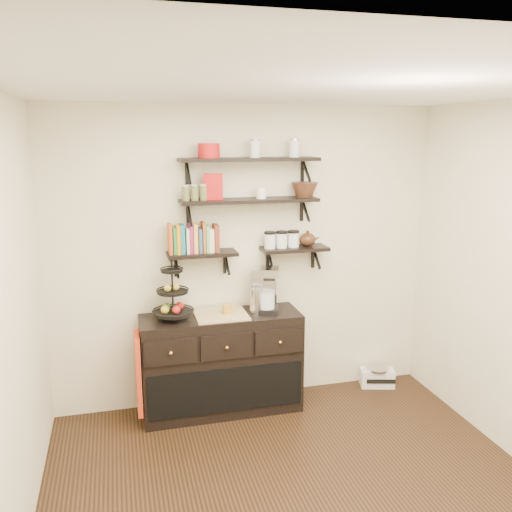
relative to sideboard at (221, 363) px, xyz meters
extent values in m
cube|color=white|center=(0.29, -1.51, 2.25)|extent=(3.50, 3.50, 0.02)
cube|color=#EFE8CA|center=(0.29, 0.24, 0.90)|extent=(3.50, 0.02, 2.70)
cube|color=#EFE8CA|center=(-1.46, -1.51, 0.90)|extent=(0.02, 3.50, 2.70)
cube|color=black|center=(0.29, 0.10, 1.78)|extent=(1.20, 0.27, 0.03)
cube|color=black|center=(-0.23, 0.22, 1.67)|extent=(0.02, 0.03, 0.20)
cube|color=black|center=(0.81, 0.22, 1.67)|extent=(0.02, 0.03, 0.20)
cube|color=black|center=(0.29, 0.10, 1.43)|extent=(1.20, 0.27, 0.03)
cube|color=black|center=(-0.23, 0.22, 1.32)|extent=(0.02, 0.03, 0.20)
cube|color=black|center=(0.81, 0.22, 1.32)|extent=(0.02, 0.03, 0.20)
cube|color=black|center=(-0.13, 0.11, 0.98)|extent=(0.60, 0.25, 0.03)
cube|color=black|center=(-0.35, 0.22, 0.87)|extent=(0.02, 0.03, 0.20)
cube|color=black|center=(0.09, 0.22, 0.87)|extent=(0.03, 0.03, 0.20)
cube|color=black|center=(0.71, 0.11, 0.98)|extent=(0.60, 0.25, 0.03)
cube|color=black|center=(0.49, 0.22, 0.87)|extent=(0.03, 0.03, 0.20)
cube|color=black|center=(0.93, 0.22, 0.87)|extent=(0.02, 0.03, 0.20)
cube|color=#B3441B|center=(-0.39, 0.12, 1.10)|extent=(0.02, 0.15, 0.20)
cube|color=#1E7032|center=(-0.36, 0.12, 1.12)|extent=(0.03, 0.15, 0.24)
cube|color=orange|center=(-0.32, 0.12, 1.10)|extent=(0.04, 0.15, 0.21)
cube|color=#19677C|center=(-0.28, 0.12, 1.12)|extent=(0.03, 0.15, 0.25)
cube|color=beige|center=(-0.25, 0.12, 1.11)|extent=(0.03, 0.15, 0.22)
cube|color=#861F4E|center=(-0.21, 0.12, 1.13)|extent=(0.04, 0.15, 0.26)
cube|color=gold|center=(-0.17, 0.12, 1.11)|extent=(0.03, 0.15, 0.23)
cube|color=#314B7A|center=(-0.14, 0.12, 1.10)|extent=(0.03, 0.15, 0.20)
cube|color=#9E4F24|center=(-0.10, 0.12, 1.12)|extent=(0.04, 0.15, 0.24)
cube|color=#4EAC5F|center=(-0.06, 0.12, 1.10)|extent=(0.03, 0.15, 0.21)
cube|color=beige|center=(-0.02, 0.12, 1.12)|extent=(0.03, 0.15, 0.25)
cube|color=maroon|center=(0.01, 0.12, 1.11)|extent=(0.02, 0.15, 0.22)
cylinder|color=silver|center=(0.48, 0.12, 1.06)|extent=(0.10, 0.10, 0.13)
cylinder|color=silver|center=(0.59, 0.12, 1.06)|extent=(0.10, 0.10, 0.13)
cylinder|color=silver|center=(0.70, 0.12, 1.06)|extent=(0.10, 0.10, 0.13)
cube|color=black|center=(0.00, 0.00, 0.00)|extent=(1.40, 0.45, 0.90)
cube|color=tan|center=(0.00, 0.00, 0.46)|extent=(0.45, 0.41, 0.02)
sphere|color=gold|center=(-0.47, -0.25, 0.25)|extent=(0.04, 0.04, 0.04)
sphere|color=gold|center=(0.00, -0.25, 0.25)|extent=(0.04, 0.04, 0.04)
sphere|color=gold|center=(0.47, -0.25, 0.25)|extent=(0.04, 0.04, 0.04)
cylinder|color=black|center=(-0.41, 0.00, 0.70)|extent=(0.02, 0.02, 0.51)
cylinder|color=black|center=(-0.41, 0.00, 0.51)|extent=(0.35, 0.35, 0.01)
cylinder|color=black|center=(-0.41, 0.00, 0.69)|extent=(0.26, 0.26, 0.02)
cylinder|color=black|center=(-0.41, 0.00, 0.87)|extent=(0.18, 0.18, 0.02)
sphere|color=#B21914|center=(-0.35, 0.04, 0.55)|extent=(0.07, 0.07, 0.07)
sphere|color=gold|center=(-0.45, 0.00, 0.73)|extent=(0.06, 0.06, 0.06)
cube|color=#A37525|center=(0.06, 0.00, 0.50)|extent=(0.08, 0.08, 0.08)
cube|color=black|center=(0.41, 0.00, 0.47)|extent=(0.27, 0.26, 0.04)
cube|color=silver|center=(0.41, 0.07, 0.64)|extent=(0.23, 0.15, 0.34)
cube|color=silver|center=(0.41, 0.00, 0.82)|extent=(0.27, 0.26, 0.07)
cylinder|color=silver|center=(0.41, -0.02, 0.55)|extent=(0.18, 0.18, 0.13)
cylinder|color=silver|center=(0.31, -0.02, 0.56)|extent=(0.11, 0.11, 0.22)
cube|color=maroon|center=(-0.73, -0.10, 0.03)|extent=(0.04, 0.29, 0.68)
cube|color=silver|center=(1.58, 0.08, -0.37)|extent=(0.36, 0.24, 0.17)
cylinder|color=silver|center=(1.58, 0.08, -0.27)|extent=(0.27, 0.27, 0.02)
cube|color=black|center=(1.58, -0.01, -0.37)|extent=(0.27, 0.08, 0.04)
cube|color=#B61514|center=(-0.03, 0.10, 1.56)|extent=(0.17, 0.09, 0.22)
cylinder|color=white|center=(0.39, 0.10, 1.50)|extent=(0.09, 0.09, 0.10)
cylinder|color=#B61514|center=(-0.06, 0.10, 1.86)|extent=(0.18, 0.18, 0.12)
camera|label=1|loc=(-0.83, -4.43, 1.99)|focal=38.00mm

